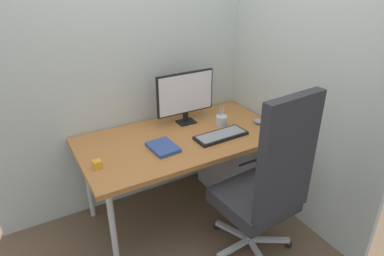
{
  "coord_description": "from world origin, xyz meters",
  "views": [
    {
      "loc": [
        -1.09,
        -2.08,
        1.96
      ],
      "look_at": [
        0.05,
        -0.08,
        0.82
      ],
      "focal_mm": 32.0,
      "sensor_mm": 36.0,
      "label": 1
    }
  ],
  "objects_px": {
    "monitor": "(185,95)",
    "pen_holder": "(221,121)",
    "office_chair": "(268,184)",
    "desk_clamp_accessory": "(97,164)",
    "filing_cabinet": "(230,160)",
    "notebook": "(163,147)",
    "keyboard": "(221,135)",
    "mouse": "(259,121)"
  },
  "relations": [
    {
      "from": "mouse",
      "to": "filing_cabinet",
      "type": "bearing_deg",
      "value": 105.1
    },
    {
      "from": "office_chair",
      "to": "notebook",
      "type": "relative_size",
      "value": 5.49
    },
    {
      "from": "desk_clamp_accessory",
      "to": "mouse",
      "type": "bearing_deg",
      "value": 0.06
    },
    {
      "from": "mouse",
      "to": "desk_clamp_accessory",
      "type": "height_order",
      "value": "desk_clamp_accessory"
    },
    {
      "from": "monitor",
      "to": "office_chair",
      "type": "bearing_deg",
      "value": -84.18
    },
    {
      "from": "keyboard",
      "to": "notebook",
      "type": "xyz_separation_m",
      "value": [
        -0.47,
        0.05,
        0.0
      ]
    },
    {
      "from": "office_chair",
      "to": "keyboard",
      "type": "distance_m",
      "value": 0.58
    },
    {
      "from": "office_chair",
      "to": "keyboard",
      "type": "relative_size",
      "value": 3.05
    },
    {
      "from": "pen_holder",
      "to": "notebook",
      "type": "distance_m",
      "value": 0.6
    },
    {
      "from": "office_chair",
      "to": "mouse",
      "type": "relative_size",
      "value": 14.24
    },
    {
      "from": "desk_clamp_accessory",
      "to": "pen_holder",
      "type": "bearing_deg",
      "value": 6.9
    },
    {
      "from": "filing_cabinet",
      "to": "notebook",
      "type": "height_order",
      "value": "notebook"
    },
    {
      "from": "office_chair",
      "to": "keyboard",
      "type": "height_order",
      "value": "office_chair"
    },
    {
      "from": "desk_clamp_accessory",
      "to": "keyboard",
      "type": "bearing_deg",
      "value": -2.33
    },
    {
      "from": "keyboard",
      "to": "mouse",
      "type": "bearing_deg",
      "value": 5.68
    },
    {
      "from": "filing_cabinet",
      "to": "mouse",
      "type": "relative_size",
      "value": 6.43
    },
    {
      "from": "monitor",
      "to": "keyboard",
      "type": "bearing_deg",
      "value": -73.49
    },
    {
      "from": "monitor",
      "to": "pen_holder",
      "type": "distance_m",
      "value": 0.36
    },
    {
      "from": "notebook",
      "to": "mouse",
      "type": "bearing_deg",
      "value": -4.41
    },
    {
      "from": "office_chair",
      "to": "pen_holder",
      "type": "height_order",
      "value": "office_chair"
    },
    {
      "from": "filing_cabinet",
      "to": "monitor",
      "type": "distance_m",
      "value": 0.79
    },
    {
      "from": "monitor",
      "to": "mouse",
      "type": "height_order",
      "value": "monitor"
    },
    {
      "from": "office_chair",
      "to": "desk_clamp_accessory",
      "type": "xyz_separation_m",
      "value": [
        -0.94,
        0.61,
        0.11
      ]
    },
    {
      "from": "keyboard",
      "to": "desk_clamp_accessory",
      "type": "distance_m",
      "value": 0.95
    },
    {
      "from": "keyboard",
      "to": "desk_clamp_accessory",
      "type": "relative_size",
      "value": 7.79
    },
    {
      "from": "keyboard",
      "to": "pen_holder",
      "type": "height_order",
      "value": "pen_holder"
    },
    {
      "from": "keyboard",
      "to": "filing_cabinet",
      "type": "bearing_deg",
      "value": 40.79
    },
    {
      "from": "notebook",
      "to": "desk_clamp_accessory",
      "type": "xyz_separation_m",
      "value": [
        -0.48,
        -0.01,
        0.01
      ]
    },
    {
      "from": "notebook",
      "to": "desk_clamp_accessory",
      "type": "distance_m",
      "value": 0.48
    },
    {
      "from": "monitor",
      "to": "pen_holder",
      "type": "relative_size",
      "value": 3.01
    },
    {
      "from": "filing_cabinet",
      "to": "mouse",
      "type": "bearing_deg",
      "value": -57.22
    },
    {
      "from": "filing_cabinet",
      "to": "monitor",
      "type": "xyz_separation_m",
      "value": [
        -0.39,
        0.13,
        0.68
      ]
    },
    {
      "from": "monitor",
      "to": "keyboard",
      "type": "distance_m",
      "value": 0.45
    },
    {
      "from": "filing_cabinet",
      "to": "monitor",
      "type": "bearing_deg",
      "value": 161.54
    },
    {
      "from": "monitor",
      "to": "pen_holder",
      "type": "xyz_separation_m",
      "value": [
        0.23,
        -0.2,
        -0.2
      ]
    },
    {
      "from": "office_chair",
      "to": "desk_clamp_accessory",
      "type": "distance_m",
      "value": 1.12
    },
    {
      "from": "filing_cabinet",
      "to": "monitor",
      "type": "height_order",
      "value": "monitor"
    },
    {
      "from": "desk_clamp_accessory",
      "to": "notebook",
      "type": "bearing_deg",
      "value": 1.42
    },
    {
      "from": "office_chair",
      "to": "pen_holder",
      "type": "distance_m",
      "value": 0.76
    },
    {
      "from": "monitor",
      "to": "keyboard",
      "type": "relative_size",
      "value": 1.19
    },
    {
      "from": "mouse",
      "to": "desk_clamp_accessory",
      "type": "relative_size",
      "value": 1.67
    },
    {
      "from": "pen_holder",
      "to": "desk_clamp_accessory",
      "type": "height_order",
      "value": "pen_holder"
    }
  ]
}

